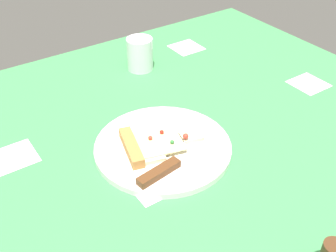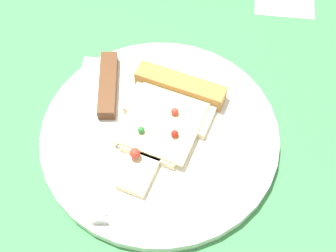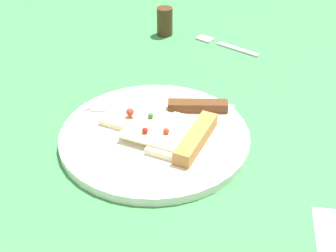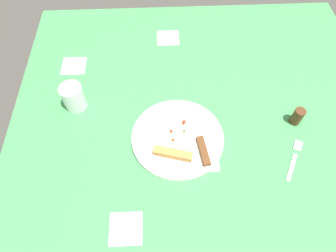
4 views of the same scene
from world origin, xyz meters
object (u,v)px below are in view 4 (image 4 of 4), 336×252
at_px(pizza_slice, 176,142).
at_px(drinking_glass, 74,97).
at_px(pepper_shaker, 297,116).
at_px(knife, 200,139).
at_px(fork, 295,158).
at_px(plate, 178,138).

distance_m(pizza_slice, drinking_glass, 0.38).
height_order(pizza_slice, pepper_shaker, pepper_shaker).
bearing_deg(pizza_slice, pepper_shaker, 25.67).
distance_m(drinking_glass, pepper_shaker, 0.75).
height_order(pizza_slice, knife, pizza_slice).
height_order(pizza_slice, fork, pizza_slice).
distance_m(knife, drinking_glass, 0.45).
relative_size(plate, fork, 2.10).
bearing_deg(drinking_glass, knife, 68.08).
relative_size(drinking_glass, fork, 0.66).
bearing_deg(plate, drinking_glass, -113.79).
bearing_deg(knife, pepper_shaker, 3.06).
bearing_deg(pepper_shaker, pizza_slice, -79.72).
relative_size(pizza_slice, drinking_glass, 2.02).
relative_size(plate, pizza_slice, 1.59).
bearing_deg(drinking_glass, fork, 71.25).
xyz_separation_m(plate, knife, (0.01, 0.07, 0.01)).
bearing_deg(plate, pizza_slice, -15.28).
height_order(knife, drinking_glass, drinking_glass).
bearing_deg(knife, plate, 160.14).
relative_size(knife, drinking_glass, 2.58).
xyz_separation_m(pizza_slice, knife, (-0.01, 0.08, -0.00)).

